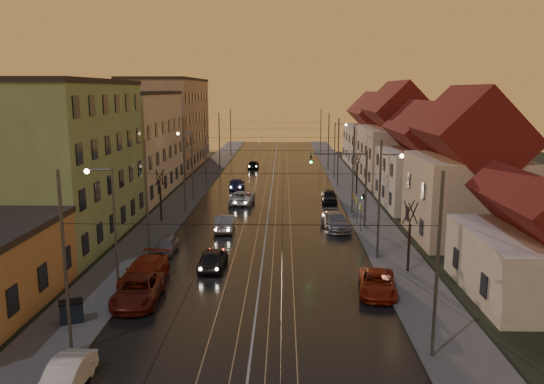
# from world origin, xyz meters

# --- Properties ---
(ground) EXTENTS (160.00, 160.00, 0.00)m
(ground) POSITION_xyz_m (0.00, 0.00, 0.00)
(ground) COLOR black
(ground) RESTS_ON ground
(road) EXTENTS (16.00, 120.00, 0.04)m
(road) POSITION_xyz_m (0.00, 40.00, 0.02)
(road) COLOR black
(road) RESTS_ON ground
(sidewalk_left) EXTENTS (4.00, 120.00, 0.15)m
(sidewalk_left) POSITION_xyz_m (-10.00, 40.00, 0.07)
(sidewalk_left) COLOR #4C4C4C
(sidewalk_left) RESTS_ON ground
(sidewalk_right) EXTENTS (4.00, 120.00, 0.15)m
(sidewalk_right) POSITION_xyz_m (10.00, 40.00, 0.07)
(sidewalk_right) COLOR #4C4C4C
(sidewalk_right) RESTS_ON ground
(tram_rail_0) EXTENTS (0.06, 120.00, 0.03)m
(tram_rail_0) POSITION_xyz_m (-2.20, 40.00, 0.06)
(tram_rail_0) COLOR gray
(tram_rail_0) RESTS_ON road
(tram_rail_1) EXTENTS (0.06, 120.00, 0.03)m
(tram_rail_1) POSITION_xyz_m (-0.77, 40.00, 0.06)
(tram_rail_1) COLOR gray
(tram_rail_1) RESTS_ON road
(tram_rail_2) EXTENTS (0.06, 120.00, 0.03)m
(tram_rail_2) POSITION_xyz_m (0.77, 40.00, 0.06)
(tram_rail_2) COLOR gray
(tram_rail_2) RESTS_ON road
(tram_rail_3) EXTENTS (0.06, 120.00, 0.03)m
(tram_rail_3) POSITION_xyz_m (2.20, 40.00, 0.06)
(tram_rail_3) COLOR gray
(tram_rail_3) RESTS_ON road
(apartment_left_1) EXTENTS (10.00, 18.00, 13.00)m
(apartment_left_1) POSITION_xyz_m (-17.50, 14.00, 6.50)
(apartment_left_1) COLOR #72915C
(apartment_left_1) RESTS_ON ground
(apartment_left_2) EXTENTS (10.00, 20.00, 12.00)m
(apartment_left_2) POSITION_xyz_m (-17.50, 34.00, 6.00)
(apartment_left_2) COLOR beige
(apartment_left_2) RESTS_ON ground
(apartment_left_3) EXTENTS (10.00, 24.00, 14.00)m
(apartment_left_3) POSITION_xyz_m (-17.50, 58.00, 7.00)
(apartment_left_3) COLOR #9D8065
(apartment_left_3) RESTS_ON ground
(house_right_0) EXTENTS (8.16, 10.20, 5.80)m
(house_right_0) POSITION_xyz_m (17.00, 2.00, 2.92)
(house_right_0) COLOR beige
(house_right_0) RESTS_ON ground
(house_right_1) EXTENTS (8.67, 10.20, 10.80)m
(house_right_1) POSITION_xyz_m (17.00, 15.00, 5.45)
(house_right_1) COLOR #C3B296
(house_right_1) RESTS_ON ground
(house_right_2) EXTENTS (9.18, 12.24, 9.20)m
(house_right_2) POSITION_xyz_m (17.00, 28.00, 4.64)
(house_right_2) COLOR beige
(house_right_2) RESTS_ON ground
(house_right_3) EXTENTS (9.18, 14.28, 11.50)m
(house_right_3) POSITION_xyz_m (17.00, 43.00, 5.80)
(house_right_3) COLOR #C3B296
(house_right_3) RESTS_ON ground
(house_right_4) EXTENTS (9.18, 16.32, 10.00)m
(house_right_4) POSITION_xyz_m (17.00, 61.00, 5.05)
(house_right_4) COLOR beige
(house_right_4) RESTS_ON ground
(catenary_pole_l_0) EXTENTS (0.16, 0.16, 9.00)m
(catenary_pole_l_0) POSITION_xyz_m (-8.60, -6.00, 4.50)
(catenary_pole_l_0) COLOR #595B60
(catenary_pole_l_0) RESTS_ON ground
(catenary_pole_r_0) EXTENTS (0.16, 0.16, 9.00)m
(catenary_pole_r_0) POSITION_xyz_m (8.60, -6.00, 4.50)
(catenary_pole_r_0) COLOR #595B60
(catenary_pole_r_0) RESTS_ON ground
(catenary_pole_l_1) EXTENTS (0.16, 0.16, 9.00)m
(catenary_pole_l_1) POSITION_xyz_m (-8.60, 9.00, 4.50)
(catenary_pole_l_1) COLOR #595B60
(catenary_pole_l_1) RESTS_ON ground
(catenary_pole_r_1) EXTENTS (0.16, 0.16, 9.00)m
(catenary_pole_r_1) POSITION_xyz_m (8.60, 9.00, 4.50)
(catenary_pole_r_1) COLOR #595B60
(catenary_pole_r_1) RESTS_ON ground
(catenary_pole_l_2) EXTENTS (0.16, 0.16, 9.00)m
(catenary_pole_l_2) POSITION_xyz_m (-8.60, 24.00, 4.50)
(catenary_pole_l_2) COLOR #595B60
(catenary_pole_l_2) RESTS_ON ground
(catenary_pole_r_2) EXTENTS (0.16, 0.16, 9.00)m
(catenary_pole_r_2) POSITION_xyz_m (8.60, 24.00, 4.50)
(catenary_pole_r_2) COLOR #595B60
(catenary_pole_r_2) RESTS_ON ground
(catenary_pole_l_3) EXTENTS (0.16, 0.16, 9.00)m
(catenary_pole_l_3) POSITION_xyz_m (-8.60, 39.00, 4.50)
(catenary_pole_l_3) COLOR #595B60
(catenary_pole_l_3) RESTS_ON ground
(catenary_pole_r_3) EXTENTS (0.16, 0.16, 9.00)m
(catenary_pole_r_3) POSITION_xyz_m (8.60, 39.00, 4.50)
(catenary_pole_r_3) COLOR #595B60
(catenary_pole_r_3) RESTS_ON ground
(catenary_pole_l_4) EXTENTS (0.16, 0.16, 9.00)m
(catenary_pole_l_4) POSITION_xyz_m (-8.60, 54.00, 4.50)
(catenary_pole_l_4) COLOR #595B60
(catenary_pole_l_4) RESTS_ON ground
(catenary_pole_r_4) EXTENTS (0.16, 0.16, 9.00)m
(catenary_pole_r_4) POSITION_xyz_m (8.60, 54.00, 4.50)
(catenary_pole_r_4) COLOR #595B60
(catenary_pole_r_4) RESTS_ON ground
(catenary_pole_l_5) EXTENTS (0.16, 0.16, 9.00)m
(catenary_pole_l_5) POSITION_xyz_m (-8.60, 72.00, 4.50)
(catenary_pole_l_5) COLOR #595B60
(catenary_pole_l_5) RESTS_ON ground
(catenary_pole_r_5) EXTENTS (0.16, 0.16, 9.00)m
(catenary_pole_r_5) POSITION_xyz_m (8.60, 72.00, 4.50)
(catenary_pole_r_5) COLOR #595B60
(catenary_pole_r_5) RESTS_ON ground
(street_lamp_0) EXTENTS (1.75, 0.32, 8.00)m
(street_lamp_0) POSITION_xyz_m (-9.10, 2.00, 4.89)
(street_lamp_0) COLOR #595B60
(street_lamp_0) RESTS_ON ground
(street_lamp_1) EXTENTS (1.75, 0.32, 8.00)m
(street_lamp_1) POSITION_xyz_m (9.10, 10.00, 4.89)
(street_lamp_1) COLOR #595B60
(street_lamp_1) RESTS_ON ground
(street_lamp_2) EXTENTS (1.75, 0.32, 8.00)m
(street_lamp_2) POSITION_xyz_m (-9.10, 30.00, 4.89)
(street_lamp_2) COLOR #595B60
(street_lamp_2) RESTS_ON ground
(street_lamp_3) EXTENTS (1.75, 0.32, 8.00)m
(street_lamp_3) POSITION_xyz_m (9.10, 46.00, 4.89)
(street_lamp_3) COLOR #595B60
(street_lamp_3) RESTS_ON ground
(traffic_light_mast) EXTENTS (5.30, 0.32, 7.20)m
(traffic_light_mast) POSITION_xyz_m (7.99, 18.00, 4.60)
(traffic_light_mast) COLOR #595B60
(traffic_light_mast) RESTS_ON ground
(bare_tree_0) EXTENTS (1.09, 1.09, 5.11)m
(bare_tree_0) POSITION_xyz_m (-10.20, 20.00, 2.49)
(bare_tree_0) COLOR black
(bare_tree_0) RESTS_ON ground
(bare_tree_1) EXTENTS (1.09, 1.09, 5.11)m
(bare_tree_1) POSITION_xyz_m (10.20, 6.00, 2.49)
(bare_tree_1) COLOR black
(bare_tree_1) RESTS_ON ground
(bare_tree_2) EXTENTS (1.09, 1.09, 5.11)m
(bare_tree_2) POSITION_xyz_m (10.40, 34.00, 2.49)
(bare_tree_2) COLOR black
(bare_tree_2) RESTS_ON ground
(driving_car_0) EXTENTS (1.94, 4.46, 1.50)m
(driving_car_0) POSITION_xyz_m (-3.47, 6.72, 0.75)
(driving_car_0) COLOR black
(driving_car_0) RESTS_ON ground
(driving_car_1) EXTENTS (1.76, 4.66, 1.52)m
(driving_car_1) POSITION_xyz_m (-3.73, 16.92, 0.76)
(driving_car_1) COLOR gray
(driving_car_1) RESTS_ON ground
(driving_car_2) EXTENTS (2.80, 5.44, 1.47)m
(driving_car_2) POSITION_xyz_m (-3.07, 28.56, 0.73)
(driving_car_2) COLOR silver
(driving_car_2) RESTS_ON ground
(driving_car_3) EXTENTS (2.25, 4.87, 1.38)m
(driving_car_3) POSITION_xyz_m (-4.41, 37.38, 0.69)
(driving_car_3) COLOR navy
(driving_car_3) RESTS_ON ground
(driving_car_4) EXTENTS (1.79, 4.10, 1.38)m
(driving_car_4) POSITION_xyz_m (-3.33, 55.40, 0.69)
(driving_car_4) COLOR black
(driving_car_4) RESTS_ON ground
(parked_left_0) EXTENTS (1.45, 3.99, 1.31)m
(parked_left_0) POSITION_xyz_m (-7.60, -9.09, 0.65)
(parked_left_0) COLOR white
(parked_left_0) RESTS_ON ground
(parked_left_1) EXTENTS (2.69, 5.47, 1.50)m
(parked_left_1) POSITION_xyz_m (-7.12, 0.47, 0.75)
(parked_left_1) COLOR #611910
(parked_left_1) RESTS_ON ground
(parked_left_2) EXTENTS (2.70, 5.57, 1.56)m
(parked_left_2) POSITION_xyz_m (-7.60, 3.82, 0.78)
(parked_left_2) COLOR maroon
(parked_left_2) RESTS_ON ground
(parked_left_3) EXTENTS (1.57, 3.73, 1.26)m
(parked_left_3) POSITION_xyz_m (-7.60, 10.28, 0.63)
(parked_left_3) COLOR gray
(parked_left_3) RESTS_ON ground
(parked_right_0) EXTENTS (2.81, 5.07, 1.34)m
(parked_right_0) POSITION_xyz_m (7.42, 2.17, 0.67)
(parked_right_0) COLOR maroon
(parked_right_0) RESTS_ON ground
(parked_right_1) EXTENTS (2.72, 5.38, 1.50)m
(parked_right_1) POSITION_xyz_m (6.32, 17.73, 0.75)
(parked_right_1) COLOR gray
(parked_right_1) RESTS_ON ground
(parked_right_2) EXTENTS (1.84, 4.27, 1.44)m
(parked_right_2) POSITION_xyz_m (6.71, 29.46, 0.72)
(parked_right_2) COLOR black
(parked_right_2) RESTS_ON ground
(dumpster) EXTENTS (1.42, 1.21, 1.10)m
(dumpster) POSITION_xyz_m (-9.91, -2.65, 0.70)
(dumpster) COLOR black
(dumpster) RESTS_ON sidewalk_left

